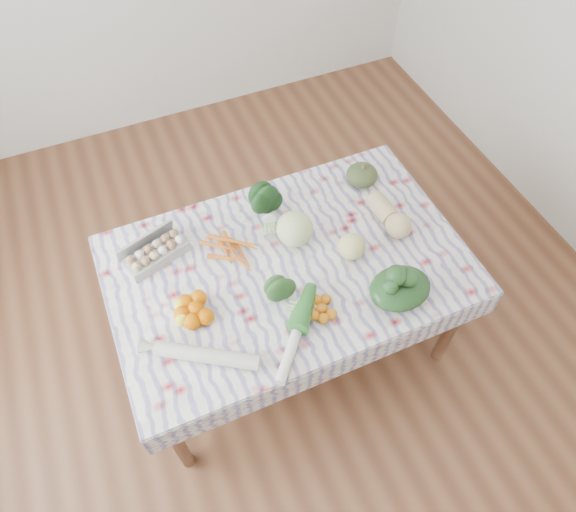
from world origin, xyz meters
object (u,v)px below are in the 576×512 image
object	(u,v)px
butternut_squash	(390,215)
grapefruit	(352,246)
cabbage	(295,229)
dining_table	(288,273)
kabocha_squash	(362,175)
egg_carton	(157,254)

from	to	relation	value
butternut_squash	grapefruit	distance (m)	0.28
cabbage	grapefruit	bearing A→B (deg)	-41.59
dining_table	butternut_squash	world-z (taller)	butternut_squash
kabocha_squash	cabbage	bearing A→B (deg)	-155.67
butternut_squash	kabocha_squash	bearing A→B (deg)	83.83
cabbage	butternut_squash	bearing A→B (deg)	-10.10
grapefruit	butternut_squash	bearing A→B (deg)	21.10
kabocha_squash	cabbage	size ratio (longest dim) A/B	0.94
egg_carton	cabbage	size ratio (longest dim) A/B	1.74
egg_carton	kabocha_squash	bearing A→B (deg)	-14.73
dining_table	egg_carton	size ratio (longest dim) A/B	5.29
cabbage	grapefruit	world-z (taller)	cabbage
kabocha_squash	butternut_squash	bearing A→B (deg)	-91.65
egg_carton	kabocha_squash	xyz separation A→B (m)	(1.11, 0.06, 0.01)
dining_table	egg_carton	world-z (taller)	egg_carton
kabocha_squash	dining_table	bearing A→B (deg)	-149.62
egg_carton	grapefruit	world-z (taller)	grapefruit
egg_carton	dining_table	bearing A→B (deg)	-43.70
egg_carton	butternut_squash	world-z (taller)	butternut_squash
egg_carton	grapefruit	bearing A→B (deg)	-39.78
egg_carton	butternut_squash	distance (m)	1.13
cabbage	dining_table	bearing A→B (deg)	-126.53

